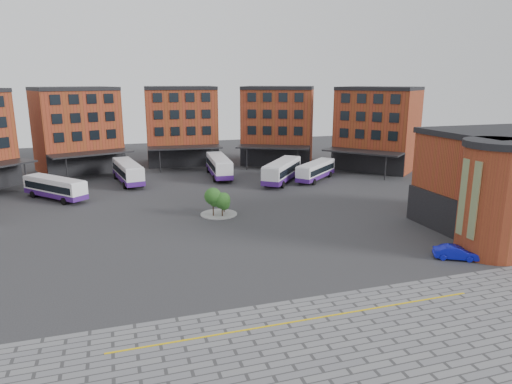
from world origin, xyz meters
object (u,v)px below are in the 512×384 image
object	(u,v)px
bus_c	(128,172)
blue_car	(456,253)
bus_e	(282,171)
bus_d	(219,166)
bus_f	(316,171)
bus_b	(55,188)
tree_island	(219,201)

from	to	relation	value
bus_c	blue_car	size ratio (longest dim) A/B	3.17
bus_c	bus_e	world-z (taller)	bus_e
bus_c	blue_car	bearing A→B (deg)	-65.93
bus_c	bus_d	xyz separation A→B (m)	(14.67, 0.39, 0.03)
bus_e	bus_f	world-z (taller)	bus_e
blue_car	bus_b	bearing A→B (deg)	75.96
bus_c	bus_d	bearing A→B (deg)	-7.32
tree_island	bus_d	bearing A→B (deg)	76.92
bus_c	blue_car	world-z (taller)	bus_c
tree_island	bus_c	world-z (taller)	tree_island
bus_d	bus_f	xyz separation A→B (m)	(14.25, -7.40, -0.24)
bus_b	bus_c	size ratio (longest dim) A/B	0.80
bus_d	bus_e	xyz separation A→B (m)	(8.51, -7.19, 0.00)
bus_d	bus_f	world-z (taller)	bus_d
tree_island	bus_e	size ratio (longest dim) A/B	0.39
bus_c	bus_b	bearing A→B (deg)	-151.63
tree_island	bus_c	distance (m)	23.72
tree_island	blue_car	size ratio (longest dim) A/B	1.16
bus_c	bus_f	xyz separation A→B (m)	(28.91, -7.01, -0.21)
bus_b	tree_island	bearing A→B (deg)	-76.99
bus_d	tree_island	bearing A→B (deg)	-98.68
bus_c	bus_d	size ratio (longest dim) A/B	0.99
tree_island	bus_f	world-z (taller)	tree_island
bus_b	blue_car	xyz separation A→B (m)	(36.57, -33.92, -0.99)
bus_b	bus_c	world-z (taller)	bus_c
bus_b	blue_car	distance (m)	49.89
bus_d	bus_e	world-z (taller)	bus_e
bus_b	bus_e	world-z (taller)	bus_e
bus_f	blue_car	xyz separation A→B (m)	(-2.16, -34.36, -0.96)
tree_island	bus_d	size ratio (longest dim) A/B	0.36
bus_c	bus_f	size ratio (longest dim) A/B	1.29
bus_d	blue_car	size ratio (longest dim) A/B	3.20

